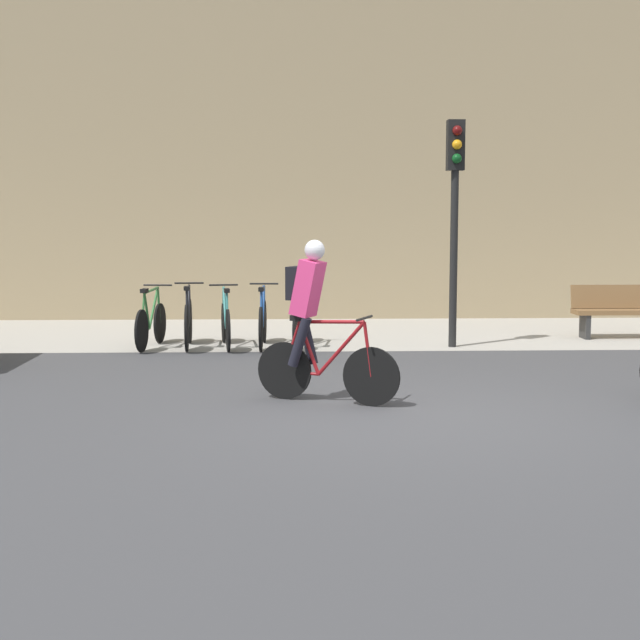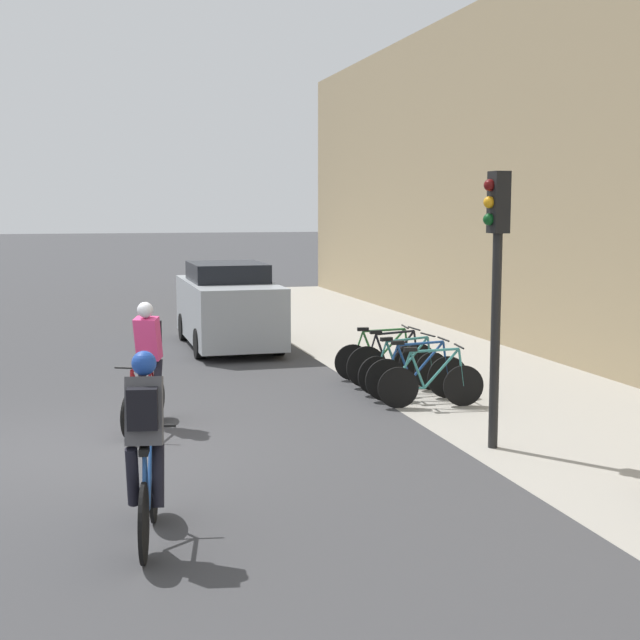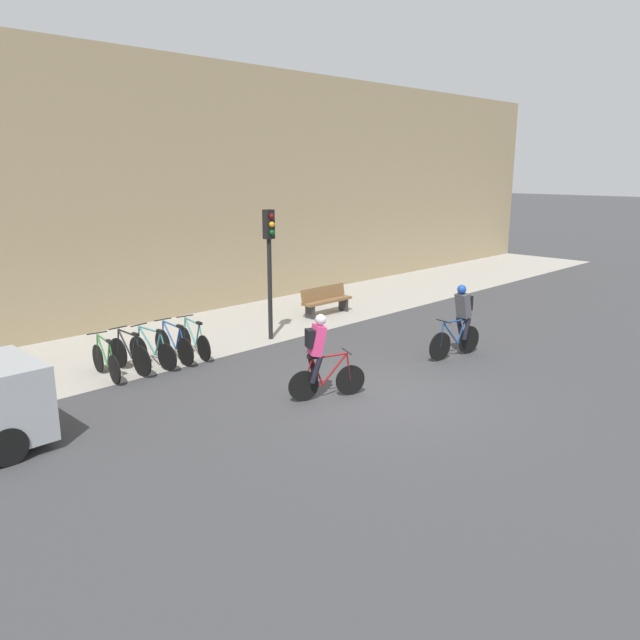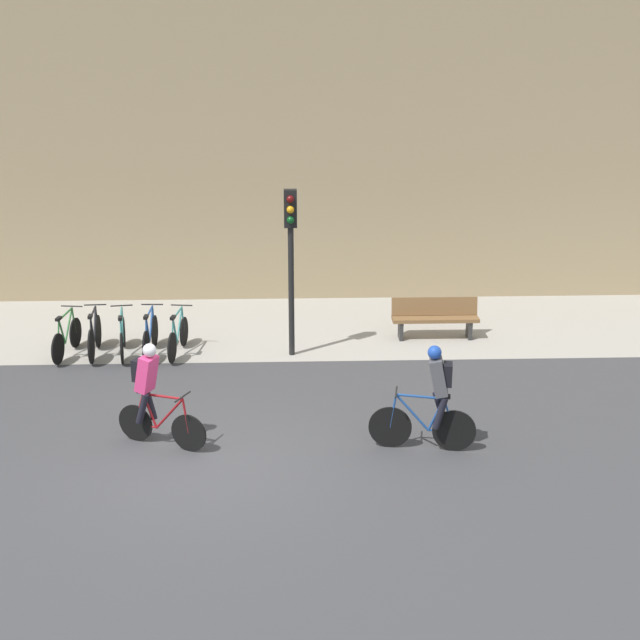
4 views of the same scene
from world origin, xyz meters
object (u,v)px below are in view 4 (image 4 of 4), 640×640
at_px(parked_bike_2, 123,337).
at_px(cyclist_grey, 434,396).
at_px(parked_bike_1, 95,336).
at_px(parked_bike_3, 150,336).
at_px(parked_bike_0, 67,338).
at_px(traffic_light_pole, 291,242).
at_px(bench, 435,317).
at_px(parked_bike_4, 178,336).
at_px(cyclist_pink, 151,391).

bearing_deg(parked_bike_2, cyclist_grey, -38.76).
bearing_deg(parked_bike_1, parked_bike_3, -0.07).
relative_size(cyclist_grey, parked_bike_3, 1.04).
height_order(cyclist_grey, parked_bike_0, cyclist_grey).
height_order(traffic_light_pole, bench, traffic_light_pole).
bearing_deg(traffic_light_pole, parked_bike_0, 178.25).
bearing_deg(parked_bike_2, parked_bike_3, 0.06).
bearing_deg(parked_bike_2, parked_bike_1, 179.81).
relative_size(parked_bike_0, parked_bike_4, 1.01).
relative_size(cyclist_pink, parked_bike_2, 1.05).
relative_size(parked_bike_0, parked_bike_2, 0.99).
relative_size(parked_bike_1, parked_bike_4, 1.01).
bearing_deg(parked_bike_1, traffic_light_pole, -2.02).
bearing_deg(cyclist_pink, parked_bike_4, 91.08).
relative_size(cyclist_pink, traffic_light_pole, 0.50).
bearing_deg(parked_bike_2, parked_bike_4, 0.01).
bearing_deg(cyclist_pink, parked_bike_3, 98.75).
bearing_deg(parked_bike_2, bench, 7.13).
height_order(parked_bike_1, parked_bike_4, parked_bike_1).
bearing_deg(cyclist_pink, parked_bike_0, 119.24).
relative_size(cyclist_grey, traffic_light_pole, 0.51).
distance_m(cyclist_pink, parked_bike_1, 4.68).
xyz_separation_m(parked_bike_3, parked_bike_4, (0.58, -0.00, -0.01)).
height_order(parked_bike_0, parked_bike_1, parked_bike_1).
relative_size(cyclist_grey, parked_bike_1, 1.07).
bearing_deg(parked_bike_1, cyclist_pink, -67.01).
bearing_deg(cyclist_pink, bench, 43.11).
xyz_separation_m(parked_bike_0, parked_bike_3, (1.74, 0.00, 0.01)).
relative_size(cyclist_pink, parked_bike_3, 1.02).
xyz_separation_m(parked_bike_0, parked_bike_4, (2.31, -0.00, -0.00)).
distance_m(parked_bike_2, bench, 6.75).
height_order(cyclist_pink, traffic_light_pole, traffic_light_pole).
height_order(parked_bike_1, parked_bike_2, parked_bike_1).
height_order(parked_bike_0, parked_bike_2, same).
bearing_deg(bench, cyclist_grey, -99.49).
xyz_separation_m(parked_bike_4, bench, (5.55, 0.84, 0.09)).
distance_m(cyclist_grey, parked_bike_1, 7.90).
distance_m(parked_bike_3, traffic_light_pole, 3.59).
height_order(parked_bike_2, parked_bike_3, parked_bike_3).
height_order(cyclist_grey, parked_bike_2, cyclist_grey).
relative_size(cyclist_pink, parked_bike_4, 1.06).
height_order(cyclist_pink, parked_bike_3, cyclist_pink).
bearing_deg(parked_bike_4, parked_bike_1, 179.94).
height_order(parked_bike_0, bench, parked_bike_0).
bearing_deg(cyclist_grey, cyclist_pink, 175.39).
xyz_separation_m(parked_bike_3, bench, (6.12, 0.84, 0.07)).
distance_m(parked_bike_0, parked_bike_1, 0.58).
height_order(parked_bike_3, traffic_light_pole, traffic_light_pole).
bearing_deg(parked_bike_2, cyclist_pink, -73.89).
bearing_deg(traffic_light_pole, bench, 17.25).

